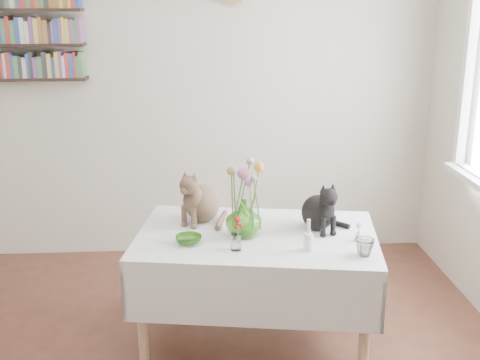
{
  "coord_description": "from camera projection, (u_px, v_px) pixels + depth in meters",
  "views": [
    {
      "loc": [
        0.21,
        -2.29,
        1.96
      ],
      "look_at": [
        0.41,
        0.7,
        1.05
      ],
      "focal_mm": 45.0,
      "sensor_mm": 36.0,
      "label": 1
    }
  ],
  "objects": [
    {
      "name": "room",
      "position": [
        149.0,
        185.0,
        2.38
      ],
      "size": [
        4.08,
        4.58,
        2.58
      ],
      "color": "brown",
      "rests_on": "ground"
    },
    {
      "name": "dining_table",
      "position": [
        256.0,
        263.0,
        3.38
      ],
      "size": [
        1.43,
        1.04,
        0.71
      ],
      "color": "white",
      "rests_on": "room"
    },
    {
      "name": "tabby_cat",
      "position": [
        202.0,
        193.0,
        3.49
      ],
      "size": [
        0.35,
        0.36,
        0.33
      ],
      "primitive_type": null,
      "rotation": [
        0.0,
        0.0,
        -0.65
      ],
      "color": "brown",
      "rests_on": "dining_table"
    },
    {
      "name": "black_cat",
      "position": [
        318.0,
        203.0,
        3.37
      ],
      "size": [
        0.27,
        0.3,
        0.3
      ],
      "primitive_type": null,
      "rotation": [
        0.0,
        0.0,
        0.34
      ],
      "color": "black",
      "rests_on": "dining_table"
    },
    {
      "name": "flower_vase",
      "position": [
        244.0,
        218.0,
        3.28
      ],
      "size": [
        0.23,
        0.23,
        0.21
      ],
      "primitive_type": "imported",
      "rotation": [
        0.0,
        0.0,
        -0.19
      ],
      "color": "#77C54A",
      "rests_on": "dining_table"
    },
    {
      "name": "green_bowl",
      "position": [
        189.0,
        240.0,
        3.19
      ],
      "size": [
        0.18,
        0.18,
        0.04
      ],
      "primitive_type": "imported",
      "rotation": [
        0.0,
        0.0,
        -0.32
      ],
      "color": "#77C54A",
      "rests_on": "dining_table"
    },
    {
      "name": "drinking_glass",
      "position": [
        365.0,
        247.0,
        3.04
      ],
      "size": [
        0.11,
        0.11,
        0.09
      ],
      "primitive_type": "imported",
      "rotation": [
        0.0,
        0.0,
        -0.19
      ],
      "color": "white",
      "rests_on": "dining_table"
    },
    {
      "name": "candlestick",
      "position": [
        308.0,
        240.0,
        3.1
      ],
      "size": [
        0.05,
        0.05,
        0.17
      ],
      "color": "white",
      "rests_on": "dining_table"
    },
    {
      "name": "berry_jar",
      "position": [
        236.0,
        233.0,
        3.09
      ],
      "size": [
        0.05,
        0.05,
        0.22
      ],
      "color": "white",
      "rests_on": "dining_table"
    },
    {
      "name": "porcelain_figurine",
      "position": [
        359.0,
        233.0,
        3.22
      ],
      "size": [
        0.06,
        0.06,
        0.1
      ],
      "color": "white",
      "rests_on": "dining_table"
    },
    {
      "name": "flower_bouquet",
      "position": [
        244.0,
        176.0,
        3.22
      ],
      "size": [
        0.17,
        0.13,
        0.39
      ],
      "color": "#4C7233",
      "rests_on": "flower_vase"
    },
    {
      "name": "bookshelf_unit",
      "position": [
        10.0,
        15.0,
        4.2
      ],
      "size": [
        1.0,
        0.16,
        0.91
      ],
      "color": "black",
      "rests_on": "room"
    }
  ]
}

